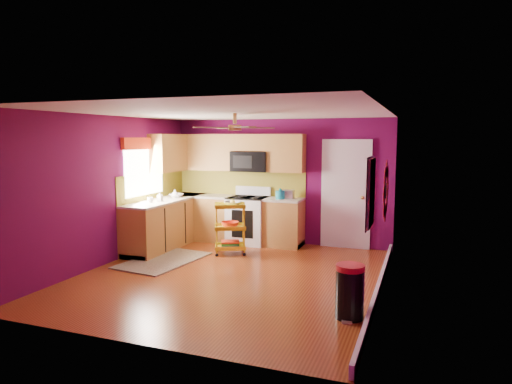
% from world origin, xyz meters
% --- Properties ---
extents(ground, '(5.00, 5.00, 0.00)m').
position_xyz_m(ground, '(0.00, 0.00, 0.00)').
color(ground, maroon).
rests_on(ground, ground).
extents(room_envelope, '(4.54, 5.04, 2.52)m').
position_xyz_m(room_envelope, '(0.03, 0.00, 1.63)').
color(room_envelope, '#5B0A42').
rests_on(room_envelope, ground).
extents(lower_cabinets, '(2.81, 2.31, 0.94)m').
position_xyz_m(lower_cabinets, '(-1.35, 1.82, 0.43)').
color(lower_cabinets, olive).
rests_on(lower_cabinets, ground).
extents(electric_range, '(0.76, 0.66, 1.13)m').
position_xyz_m(electric_range, '(-0.55, 2.17, 0.48)').
color(electric_range, white).
rests_on(electric_range, ground).
extents(upper_cabinetry, '(2.80, 2.30, 1.26)m').
position_xyz_m(upper_cabinetry, '(-1.24, 2.17, 1.80)').
color(upper_cabinetry, olive).
rests_on(upper_cabinetry, ground).
extents(left_window, '(0.08, 1.35, 1.08)m').
position_xyz_m(left_window, '(-2.22, 1.05, 1.74)').
color(left_window, white).
rests_on(left_window, ground).
extents(panel_door, '(0.95, 0.11, 2.15)m').
position_xyz_m(panel_door, '(1.35, 2.47, 1.02)').
color(panel_door, white).
rests_on(panel_door, ground).
extents(right_wall_art, '(0.04, 2.74, 1.04)m').
position_xyz_m(right_wall_art, '(2.23, -0.34, 1.44)').
color(right_wall_art, black).
rests_on(right_wall_art, ground).
extents(ceiling_fan, '(1.01, 1.01, 0.26)m').
position_xyz_m(ceiling_fan, '(0.00, 0.20, 2.29)').
color(ceiling_fan, '#BF8C3F').
rests_on(ceiling_fan, ground).
extents(shag_rug, '(1.17, 1.71, 0.02)m').
position_xyz_m(shag_rug, '(-1.44, 0.38, 0.01)').
color(shag_rug, black).
rests_on(shag_rug, ground).
extents(rolling_cart, '(0.68, 0.60, 1.01)m').
position_xyz_m(rolling_cart, '(-0.54, 1.25, 0.52)').
color(rolling_cart, yellow).
rests_on(rolling_cart, ground).
extents(trash_can, '(0.41, 0.42, 0.65)m').
position_xyz_m(trash_can, '(1.98, -1.03, 0.32)').
color(trash_can, black).
rests_on(trash_can, ground).
extents(teal_kettle, '(0.18, 0.18, 0.21)m').
position_xyz_m(teal_kettle, '(0.13, 2.13, 1.02)').
color(teal_kettle, teal).
rests_on(teal_kettle, lower_cabinets).
extents(toaster, '(0.22, 0.15, 0.18)m').
position_xyz_m(toaster, '(0.27, 2.22, 1.03)').
color(toaster, beige).
rests_on(toaster, lower_cabinets).
extents(soap_bottle_a, '(0.08, 0.09, 0.18)m').
position_xyz_m(soap_bottle_a, '(-1.88, 1.02, 1.03)').
color(soap_bottle_a, '#EA3F72').
rests_on(soap_bottle_a, lower_cabinets).
extents(soap_bottle_b, '(0.13, 0.13, 0.16)m').
position_xyz_m(soap_bottle_b, '(-1.91, 1.62, 1.02)').
color(soap_bottle_b, white).
rests_on(soap_bottle_b, lower_cabinets).
extents(counter_dish, '(0.27, 0.27, 0.07)m').
position_xyz_m(counter_dish, '(-1.92, 1.70, 0.97)').
color(counter_dish, white).
rests_on(counter_dish, lower_cabinets).
extents(counter_cup, '(0.12, 0.12, 0.09)m').
position_xyz_m(counter_cup, '(-1.99, 0.87, 0.99)').
color(counter_cup, white).
rests_on(counter_cup, lower_cabinets).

